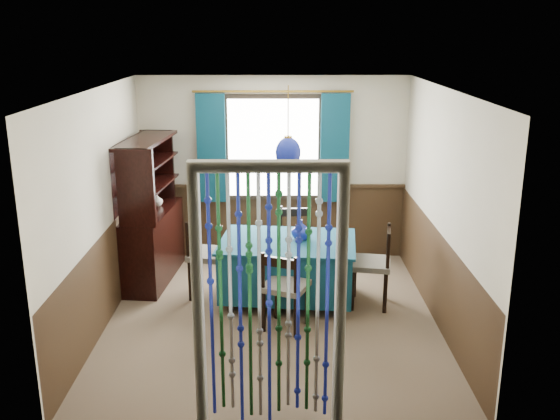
{
  "coord_description": "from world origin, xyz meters",
  "views": [
    {
      "loc": [
        0.07,
        -6.28,
        3.08
      ],
      "look_at": [
        0.09,
        0.4,
        1.14
      ],
      "focal_mm": 40.0,
      "sensor_mm": 36.0,
      "label": 1
    }
  ],
  "objects_px": {
    "pendant_lamp": "(288,153)",
    "vase_sideboard": "(157,199)",
    "chair_far": "(296,242)",
    "dining_table": "(288,266)",
    "chair_left": "(207,255)",
    "bowl_shelf": "(147,189)",
    "chair_right": "(373,264)",
    "vase_table": "(301,230)",
    "sideboard": "(150,232)",
    "chair_near": "(285,288)"
  },
  "relations": [
    {
      "from": "dining_table",
      "to": "chair_left",
      "type": "distance_m",
      "value": 0.97
    },
    {
      "from": "chair_near",
      "to": "chair_right",
      "type": "relative_size",
      "value": 0.94
    },
    {
      "from": "dining_table",
      "to": "vase_table",
      "type": "xyz_separation_m",
      "value": [
        0.15,
        0.05,
        0.42
      ]
    },
    {
      "from": "dining_table",
      "to": "bowl_shelf",
      "type": "xyz_separation_m",
      "value": [
        -1.66,
        0.34,
        0.83
      ]
    },
    {
      "from": "chair_left",
      "to": "sideboard",
      "type": "bearing_deg",
      "value": -112.5
    },
    {
      "from": "dining_table",
      "to": "bowl_shelf",
      "type": "distance_m",
      "value": 1.88
    },
    {
      "from": "dining_table",
      "to": "vase_sideboard",
      "type": "xyz_separation_m",
      "value": [
        -1.66,
        0.89,
        0.56
      ]
    },
    {
      "from": "chair_far",
      "to": "chair_left",
      "type": "relative_size",
      "value": 0.95
    },
    {
      "from": "dining_table",
      "to": "bowl_shelf",
      "type": "height_order",
      "value": "bowl_shelf"
    },
    {
      "from": "dining_table",
      "to": "chair_near",
      "type": "xyz_separation_m",
      "value": [
        -0.04,
        -0.73,
        0.04
      ]
    },
    {
      "from": "chair_right",
      "to": "sideboard",
      "type": "distance_m",
      "value": 2.81
    },
    {
      "from": "dining_table",
      "to": "pendant_lamp",
      "type": "distance_m",
      "value": 1.33
    },
    {
      "from": "sideboard",
      "to": "vase_table",
      "type": "relative_size",
      "value": 8.59
    },
    {
      "from": "chair_left",
      "to": "dining_table",
      "type": "bearing_deg",
      "value": 91.24
    },
    {
      "from": "chair_far",
      "to": "vase_table",
      "type": "bearing_deg",
      "value": 88.52
    },
    {
      "from": "dining_table",
      "to": "chair_right",
      "type": "xyz_separation_m",
      "value": [
        0.97,
        -0.13,
        0.07
      ]
    },
    {
      "from": "chair_near",
      "to": "chair_right",
      "type": "bearing_deg",
      "value": 53.08
    },
    {
      "from": "chair_left",
      "to": "vase_sideboard",
      "type": "bearing_deg",
      "value": -125.09
    },
    {
      "from": "chair_right",
      "to": "pendant_lamp",
      "type": "xyz_separation_m",
      "value": [
        -0.97,
        0.13,
        1.27
      ]
    },
    {
      "from": "dining_table",
      "to": "vase_table",
      "type": "distance_m",
      "value": 0.45
    },
    {
      "from": "vase_table",
      "to": "bowl_shelf",
      "type": "bearing_deg",
      "value": 170.9
    },
    {
      "from": "dining_table",
      "to": "pendant_lamp",
      "type": "xyz_separation_m",
      "value": [
        -0.0,
        0.0,
        1.33
      ]
    },
    {
      "from": "chair_right",
      "to": "vase_sideboard",
      "type": "xyz_separation_m",
      "value": [
        -2.63,
        1.02,
        0.49
      ]
    },
    {
      "from": "chair_right",
      "to": "bowl_shelf",
      "type": "height_order",
      "value": "bowl_shelf"
    },
    {
      "from": "chair_far",
      "to": "vase_sideboard",
      "type": "relative_size",
      "value": 5.3
    },
    {
      "from": "chair_left",
      "to": "pendant_lamp",
      "type": "xyz_separation_m",
      "value": [
        0.95,
        -0.16,
        1.26
      ]
    },
    {
      "from": "chair_left",
      "to": "bowl_shelf",
      "type": "xyz_separation_m",
      "value": [
        -0.71,
        0.18,
        0.75
      ]
    },
    {
      "from": "chair_far",
      "to": "chair_right",
      "type": "xyz_separation_m",
      "value": [
        0.85,
        -0.83,
        0.01
      ]
    },
    {
      "from": "dining_table",
      "to": "pendant_lamp",
      "type": "height_order",
      "value": "pendant_lamp"
    },
    {
      "from": "vase_table",
      "to": "vase_sideboard",
      "type": "distance_m",
      "value": 2.0
    },
    {
      "from": "pendant_lamp",
      "to": "chair_near",
      "type": "bearing_deg",
      "value": -93.27
    },
    {
      "from": "sideboard",
      "to": "vase_table",
      "type": "distance_m",
      "value": 1.98
    },
    {
      "from": "chair_right",
      "to": "bowl_shelf",
      "type": "bearing_deg",
      "value": 90.0
    },
    {
      "from": "sideboard",
      "to": "bowl_shelf",
      "type": "relative_size",
      "value": 8.39
    },
    {
      "from": "chair_near",
      "to": "vase_table",
      "type": "bearing_deg",
      "value": 98.47
    },
    {
      "from": "pendant_lamp",
      "to": "vase_table",
      "type": "relative_size",
      "value": 4.33
    },
    {
      "from": "chair_left",
      "to": "vase_sideboard",
      "type": "distance_m",
      "value": 1.13
    },
    {
      "from": "chair_far",
      "to": "vase_table",
      "type": "xyz_separation_m",
      "value": [
        0.03,
        -0.65,
        0.36
      ]
    },
    {
      "from": "bowl_shelf",
      "to": "dining_table",
      "type": "bearing_deg",
      "value": -11.68
    },
    {
      "from": "dining_table",
      "to": "chair_near",
      "type": "height_order",
      "value": "chair_near"
    },
    {
      "from": "chair_far",
      "to": "dining_table",
      "type": "bearing_deg",
      "value": 76.07
    },
    {
      "from": "pendant_lamp",
      "to": "sideboard",
      "type": "bearing_deg",
      "value": 158.72
    },
    {
      "from": "chair_right",
      "to": "vase_table",
      "type": "xyz_separation_m",
      "value": [
        -0.82,
        0.18,
        0.35
      ]
    },
    {
      "from": "sideboard",
      "to": "pendant_lamp",
      "type": "bearing_deg",
      "value": -15.78
    },
    {
      "from": "chair_left",
      "to": "bowl_shelf",
      "type": "bearing_deg",
      "value": -93.37
    },
    {
      "from": "dining_table",
      "to": "chair_left",
      "type": "bearing_deg",
      "value": 176.32
    },
    {
      "from": "pendant_lamp",
      "to": "vase_sideboard",
      "type": "relative_size",
      "value": 5.29
    },
    {
      "from": "chair_near",
      "to": "pendant_lamp",
      "type": "bearing_deg",
      "value": 109.08
    },
    {
      "from": "chair_far",
      "to": "pendant_lamp",
      "type": "bearing_deg",
      "value": 76.07
    },
    {
      "from": "dining_table",
      "to": "vase_sideboard",
      "type": "distance_m",
      "value": 1.96
    }
  ]
}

